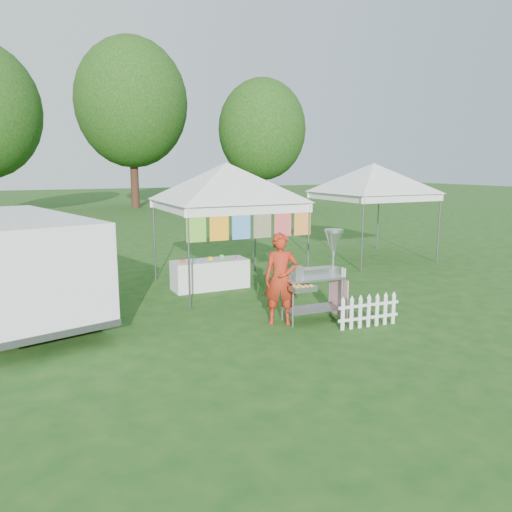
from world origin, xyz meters
TOP-DOWN VIEW (x-y plane):
  - ground at (0.00, 0.00)m, footprint 120.00×120.00m
  - canopy_main at (0.00, 3.49)m, footprint 4.24×4.24m
  - canopy_right at (5.50, 5.00)m, footprint 4.24×4.24m
  - tree_mid at (3.00, 28.00)m, footprint 7.60×7.60m
  - tree_right at (10.00, 22.00)m, footprint 5.60×5.60m
  - donut_cart at (0.61, 0.28)m, footprint 1.29×0.80m
  - vendor at (-0.20, 0.40)m, footprint 0.74×0.65m
  - cargo_van at (-4.63, 2.91)m, footprint 3.06×5.16m
  - picket_fence at (1.16, -0.49)m, footprint 1.26×0.13m
  - display_table at (-0.44, 3.54)m, footprint 1.80×0.70m

SIDE VIEW (x-z plane):
  - ground at x=0.00m, z-range 0.00..0.00m
  - picket_fence at x=1.16m, z-range 0.01..0.57m
  - display_table at x=-0.44m, z-range 0.00..0.70m
  - vendor at x=-0.20m, z-range 0.00..1.71m
  - donut_cart at x=0.61m, z-range 0.15..1.88m
  - cargo_van at x=-4.63m, z-range 0.08..2.09m
  - canopy_main at x=0.00m, z-range 1.26..4.71m
  - canopy_right at x=5.50m, z-range 1.27..4.72m
  - tree_right at x=10.00m, z-range 0.97..9.39m
  - tree_mid at x=3.00m, z-range 1.38..12.90m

